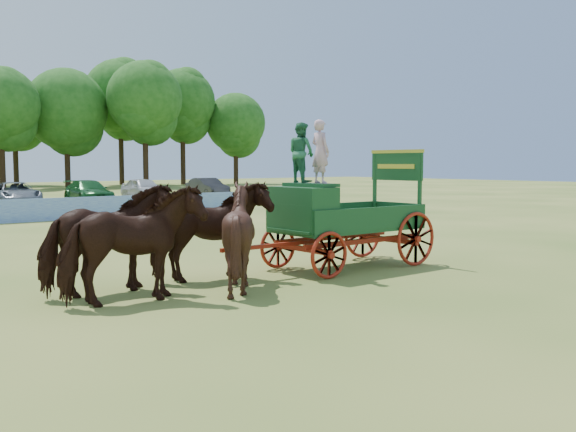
# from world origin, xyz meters

# --- Properties ---
(ground) EXTENTS (160.00, 160.00, 0.00)m
(ground) POSITION_xyz_m (0.00, 0.00, 0.00)
(ground) COLOR #A19849
(ground) RESTS_ON ground
(horse_lead_left) EXTENTS (2.74, 1.43, 2.24)m
(horse_lead_left) POSITION_xyz_m (-3.51, -0.52, 1.12)
(horse_lead_left) COLOR #33170E
(horse_lead_left) RESTS_ON ground
(horse_lead_right) EXTENTS (2.68, 1.28, 2.24)m
(horse_lead_right) POSITION_xyz_m (-3.51, 0.58, 1.12)
(horse_lead_right) COLOR #33170E
(horse_lead_right) RESTS_ON ground
(horse_wheel_left) EXTENTS (2.34, 2.16, 2.24)m
(horse_wheel_left) POSITION_xyz_m (-1.11, -0.52, 1.12)
(horse_wheel_left) COLOR #33170E
(horse_wheel_left) RESTS_ON ground
(horse_wheel_right) EXTENTS (2.81, 1.61, 2.24)m
(horse_wheel_right) POSITION_xyz_m (-1.11, 0.58, 1.12)
(horse_wheel_right) COLOR #33170E
(horse_wheel_right) RESTS_ON ground
(farm_dray) EXTENTS (6.00, 2.00, 3.64)m
(farm_dray) POSITION_xyz_m (1.86, 0.06, 1.59)
(farm_dray) COLOR #A12A10
(farm_dray) RESTS_ON ground
(sponsor_banner) EXTENTS (26.00, 0.08, 1.05)m
(sponsor_banner) POSITION_xyz_m (-1.00, 18.00, 0.53)
(sponsor_banner) COLOR #2042B0
(sponsor_banner) RESTS_ON ground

